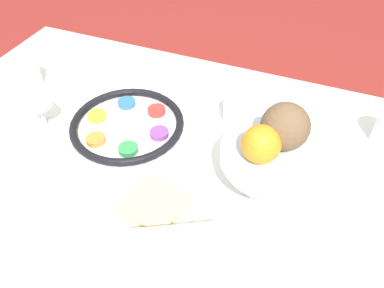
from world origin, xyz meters
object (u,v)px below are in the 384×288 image
object	(u,v)px
fruit_stand	(273,158)
cup_near	(236,110)
seder_plate	(127,125)
bread_plate	(155,205)
napkin_roll	(173,238)
cup_far	(28,74)
orange_fruit	(261,144)
coconut	(285,127)
wine_glass	(36,97)

from	to	relation	value
fruit_stand	cup_near	xyz separation A→B (m)	(-0.13, 0.19, -0.05)
fruit_stand	seder_plate	bearing A→B (deg)	171.89
bread_plate	napkin_roll	xyz separation A→B (m)	(0.07, -0.07, 0.02)
napkin_roll	cup_far	bearing A→B (deg)	151.29
bread_plate	cup_near	size ratio (longest dim) A/B	2.23
cup_near	cup_far	distance (m)	0.62
orange_fruit	coconut	distance (m)	0.07
fruit_stand	bread_plate	world-z (taller)	fruit_stand
cup_far	seder_plate	bearing A→B (deg)	-10.69
seder_plate	fruit_stand	world-z (taller)	fruit_stand
napkin_roll	coconut	bearing A→B (deg)	58.25
fruit_stand	cup_near	size ratio (longest dim) A/B	2.76
coconut	bread_plate	size ratio (longest dim) A/B	0.56
seder_plate	coconut	world-z (taller)	coconut
wine_glass	coconut	bearing A→B (deg)	3.28
wine_glass	coconut	world-z (taller)	coconut
bread_plate	napkin_roll	distance (m)	0.10
seder_plate	cup_near	bearing A→B (deg)	28.36
fruit_stand	cup_far	distance (m)	0.76
seder_plate	napkin_roll	world-z (taller)	napkin_roll
wine_glass	cup_near	size ratio (longest dim) A/B	1.67
orange_fruit	cup_far	size ratio (longest dim) A/B	0.98
seder_plate	coconut	distance (m)	0.42
napkin_roll	orange_fruit	bearing A→B (deg)	57.98
bread_plate	cup_far	bearing A→B (deg)	153.60
seder_plate	fruit_stand	size ratio (longest dim) A/B	1.35
coconut	bread_plate	distance (m)	0.31
orange_fruit	cup_far	bearing A→B (deg)	167.71
wine_glass	napkin_roll	distance (m)	0.50
wine_glass	napkin_roll	size ratio (longest dim) A/B	0.73
fruit_stand	coconut	distance (m)	0.08
orange_fruit	napkin_roll	distance (m)	0.25
coconut	napkin_roll	world-z (taller)	coconut
fruit_stand	cup_far	size ratio (longest dim) A/B	2.76
orange_fruit	cup_near	size ratio (longest dim) A/B	0.98
fruit_stand	napkin_roll	xyz separation A→B (m)	(-0.13, -0.21, -0.07)
seder_plate	cup_far	size ratio (longest dim) A/B	3.72
cup_near	cup_far	bearing A→B (deg)	-173.81
fruit_stand	orange_fruit	distance (m)	0.07
bread_plate	wine_glass	bearing A→B (deg)	161.03
seder_plate	cup_far	distance (m)	0.37
seder_plate	fruit_stand	bearing A→B (deg)	-8.11
cup_near	coconut	bearing A→B (deg)	-50.29
wine_glass	coconut	size ratio (longest dim) A/B	1.34
coconut	cup_near	xyz separation A→B (m)	(-0.14, 0.17, -0.13)
orange_fruit	cup_near	xyz separation A→B (m)	(-0.11, 0.22, -0.12)
wine_glass	seder_plate	bearing A→B (deg)	18.05
orange_fruit	bread_plate	distance (m)	0.26
napkin_roll	cup_near	bearing A→B (deg)	89.42
napkin_roll	cup_near	world-z (taller)	cup_near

